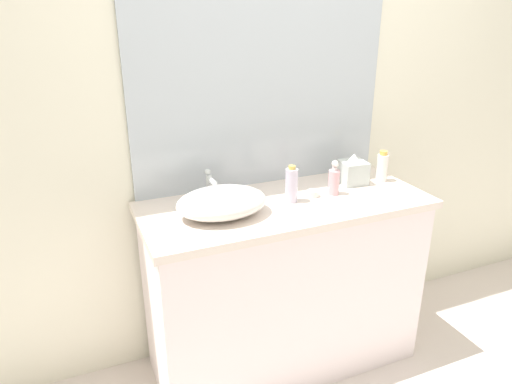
{
  "coord_description": "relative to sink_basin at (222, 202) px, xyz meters",
  "views": [
    {
      "loc": [
        -1.0,
        -1.37,
        1.75
      ],
      "look_at": [
        -0.25,
        0.39,
        0.98
      ],
      "focal_mm": 33.14,
      "sensor_mm": 36.0,
      "label": 1
    }
  ],
  "objects": [
    {
      "name": "bathroom_wall_rear",
      "position": [
        0.41,
        0.34,
        0.34
      ],
      "size": [
        6.0,
        0.06,
        2.6
      ],
      "primitive_type": "cube",
      "color": "silver",
      "rests_on": "ground"
    },
    {
      "name": "vanity_counter",
      "position": [
        0.32,
        0.03,
        -0.51
      ],
      "size": [
        1.34,
        0.56,
        0.9
      ],
      "color": "white",
      "rests_on": "ground"
    },
    {
      "name": "wall_mirror_panel",
      "position": [
        0.32,
        0.3,
        0.45
      ],
      "size": [
        1.28,
        0.01,
        1.01
      ],
      "primitive_type": "cube",
      "color": "#B2BCC6",
      "rests_on": "vanity_counter"
    },
    {
      "name": "sink_basin",
      "position": [
        0.0,
        0.0,
        0.0
      ],
      "size": [
        0.4,
        0.29,
        0.12
      ],
      "primitive_type": "ellipsoid",
      "color": "silver",
      "rests_on": "vanity_counter"
    },
    {
      "name": "faucet",
      "position": [
        -0.0,
        0.16,
        0.03
      ],
      "size": [
        0.03,
        0.12,
        0.15
      ],
      "color": "silver",
      "rests_on": "vanity_counter"
    },
    {
      "name": "soap_dispenser",
      "position": [
        0.57,
        0.02,
        0.01
      ],
      "size": [
        0.05,
        0.05,
        0.17
      ],
      "color": "#D89FA7",
      "rests_on": "vanity_counter"
    },
    {
      "name": "lotion_bottle",
      "position": [
        0.89,
        0.08,
        0.02
      ],
      "size": [
        0.06,
        0.06,
        0.16
      ],
      "color": "silver",
      "rests_on": "vanity_counter"
    },
    {
      "name": "perfume_bottle",
      "position": [
        0.34,
        0.02,
        0.02
      ],
      "size": [
        0.06,
        0.06,
        0.17
      ],
      "color": "silver",
      "rests_on": "vanity_counter"
    },
    {
      "name": "tissue_box",
      "position": [
        0.74,
        0.11,
        0.01
      ],
      "size": [
        0.13,
        0.13,
        0.15
      ],
      "color": "#BAC2BF",
      "rests_on": "vanity_counter"
    },
    {
      "name": "candle_jar",
      "position": [
        0.46,
        0.03,
        -0.04
      ],
      "size": [
        0.05,
        0.05,
        0.03
      ],
      "primitive_type": "cylinder",
      "color": "silver",
      "rests_on": "vanity_counter"
    }
  ]
}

